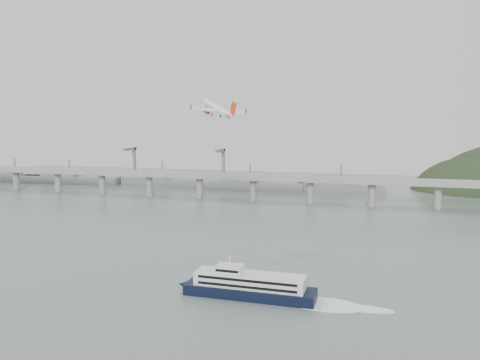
% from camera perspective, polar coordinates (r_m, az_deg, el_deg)
% --- Properties ---
extents(ground, '(900.00, 900.00, 0.00)m').
position_cam_1_polar(ground, '(215.27, -4.14, -11.27)').
color(ground, slate).
rests_on(ground, ground).
extents(bridge, '(800.00, 22.00, 23.90)m').
position_cam_1_polar(bridge, '(401.47, 5.59, -0.22)').
color(bridge, gray).
rests_on(bridge, ground).
extents(distant_fleet, '(453.00, 60.90, 40.00)m').
position_cam_1_polar(distant_fleet, '(513.58, -10.21, -0.03)').
color(distant_fleet, slate).
rests_on(distant_fleet, ground).
extents(ferry, '(84.43, 15.01, 15.94)m').
position_cam_1_polar(ferry, '(186.34, 1.19, -12.77)').
color(ferry, black).
rests_on(ferry, ground).
extents(airliner, '(32.77, 31.66, 15.11)m').
position_cam_1_polar(airliner, '(274.20, -2.77, 8.64)').
color(airliner, white).
rests_on(airliner, ground).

